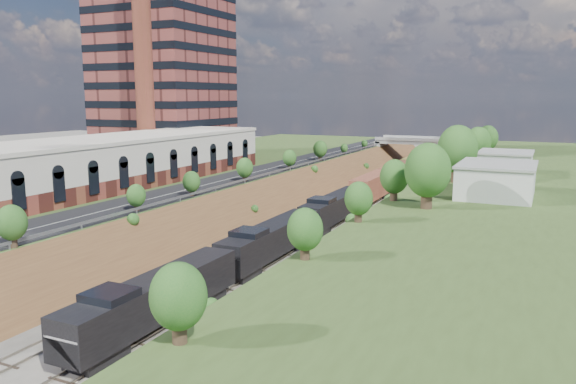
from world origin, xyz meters
name	(u,v)px	position (x,y,z in m)	size (l,w,h in m)	color
ground	(40,370)	(0.00, 0.00, 0.00)	(400.00, 400.00, 0.00)	#6B665B
platform_left	(175,180)	(-33.00, 60.00, 2.50)	(44.00, 180.00, 5.00)	#3A5021
platform_right	(574,210)	(33.00, 60.00, 2.50)	(44.00, 180.00, 5.00)	#3A5021
embankment_left	(282,203)	(-11.00, 60.00, 0.00)	(7.07, 180.00, 7.07)	brown
embankment_right	(412,214)	(11.00, 60.00, 0.00)	(7.07, 180.00, 7.07)	brown
rail_left_track	(329,206)	(-2.60, 60.00, 0.09)	(1.58, 180.00, 0.18)	gray
rail_right_track	(359,209)	(2.60, 60.00, 0.09)	(1.58, 180.00, 0.18)	gray
road	(259,172)	(-15.50, 60.00, 5.05)	(8.00, 180.00, 0.10)	black
guardrail	(280,170)	(-11.40, 59.80, 5.55)	(0.10, 171.00, 0.70)	#99999E
commercial_building	(111,161)	(-28.00, 38.00, 8.51)	(14.30, 62.30, 7.00)	brown
highrise_tower	(162,21)	(-44.00, 72.00, 32.88)	(22.00, 22.00, 53.90)	brown
smokestack	(143,54)	(-36.00, 56.00, 25.00)	(3.20, 3.20, 40.00)	brown
overpass	(424,147)	(0.00, 122.00, 4.92)	(24.50, 8.30, 7.40)	gray
white_building_near	(496,181)	(23.50, 52.00, 7.00)	(9.00, 12.00, 4.00)	silver
white_building_far	(505,164)	(23.00, 74.00, 6.80)	(8.00, 10.00, 3.60)	silver
tree_right_large	(428,171)	(17.00, 40.00, 9.38)	(5.25, 5.25, 7.61)	#473323
tree_left_crest	(110,201)	(-11.80, 20.00, 7.04)	(2.45, 2.45, 3.55)	#473323
freight_train	(405,170)	(2.60, 90.65, 2.68)	(3.14, 176.38, 4.67)	black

